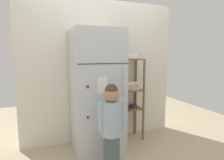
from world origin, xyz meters
TOP-DOWN VIEW (x-y plane):
  - ground_plane at (0.00, 0.00)m, footprint 6.00×6.00m
  - kitchen_wall_back at (0.00, 0.36)m, footprint 2.54×0.03m
  - refrigerator at (-0.18, 0.02)m, footprint 0.69×0.65m
  - child_standing at (-0.17, -0.53)m, footprint 0.34×0.25m
  - pantry_shelf_unit at (0.42, 0.17)m, footprint 0.41×0.31m
  - fruit_bin at (0.42, 0.15)m, footprint 0.22×0.15m

SIDE VIEW (x-z plane):
  - ground_plane at x=0.00m, z-range 0.00..0.00m
  - child_standing at x=-0.17m, z-range 0.11..1.17m
  - pantry_shelf_unit at x=0.42m, z-range 0.12..1.44m
  - refrigerator at x=-0.18m, z-range 0.00..1.74m
  - kitchen_wall_back at x=0.00m, z-range 0.00..2.24m
  - fruit_bin at x=0.42m, z-range 1.31..1.40m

